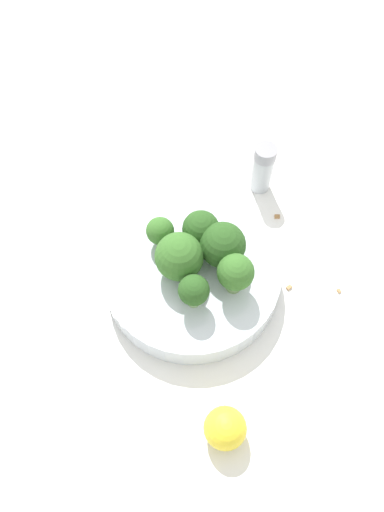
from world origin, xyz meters
TOP-DOWN VIEW (x-y plane):
  - ground_plane at (0.00, 0.00)m, footprint 3.00×3.00m
  - bowl at (0.00, 0.00)m, footprint 0.22×0.22m
  - broccoli_floret_0 at (-0.01, -0.01)m, footprint 0.06×0.06m
  - broccoli_floret_1 at (0.01, -0.04)m, footprint 0.04×0.04m
  - broccoli_floret_2 at (0.03, 0.02)m, footprint 0.06×0.06m
  - broccoli_floret_3 at (-0.05, 0.03)m, footprint 0.03×0.03m
  - broccoli_floret_4 at (0.05, -0.01)m, footprint 0.04×0.04m
  - broccoli_floret_5 at (0.00, 0.04)m, footprint 0.05×0.05m
  - pepper_shaker at (0.05, 0.18)m, footprint 0.03×0.03m
  - lemon_wedge at (0.09, -0.17)m, footprint 0.05×0.05m
  - almond_crumb_0 at (0.09, 0.13)m, footprint 0.01×0.01m
  - almond_crumb_1 at (0.12, 0.03)m, footprint 0.01×0.01m
  - almond_crumb_2 at (0.18, 0.04)m, footprint 0.01×0.01m

SIDE VIEW (x-z plane):
  - ground_plane at x=0.00m, z-range 0.00..0.00m
  - almond_crumb_2 at x=0.18m, z-range 0.00..0.01m
  - almond_crumb_1 at x=0.12m, z-range 0.00..0.01m
  - almond_crumb_0 at x=0.09m, z-range 0.00..0.01m
  - bowl at x=0.00m, z-range 0.00..0.04m
  - lemon_wedge at x=0.09m, z-range 0.00..0.05m
  - pepper_shaker at x=0.05m, z-range 0.00..0.08m
  - broccoli_floret_3 at x=-0.05m, z-range 0.04..0.08m
  - broccoli_floret_5 at x=0.00m, z-range 0.04..0.10m
  - broccoli_floret_1 at x=0.01m, z-range 0.04..0.09m
  - broccoli_floret_0 at x=-0.01m, z-range 0.04..0.10m
  - broccoli_floret_2 at x=0.03m, z-range 0.04..0.10m
  - broccoli_floret_4 at x=0.05m, z-range 0.04..0.10m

